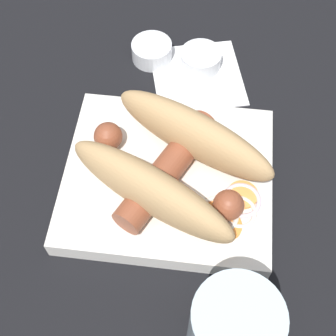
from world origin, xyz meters
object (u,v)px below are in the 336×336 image
Objects in this scene: bread_roll at (173,161)px; condiment_cup_near at (201,60)px; condiment_cup_far at (152,52)px; drink_glass at (232,331)px; food_tray at (168,179)px; sausage at (166,169)px.

condiment_cup_near is (-0.02, -0.18, -0.04)m from bread_roll.
drink_glass is (-0.12, 0.35, 0.04)m from condiment_cup_far.
bread_roll is 0.19m from condiment_cup_near.
bread_roll reaches higher than food_tray.
condiment_cup_near is 0.07m from condiment_cup_far.
bread_roll reaches higher than sausage.
condiment_cup_far is at bearing -75.56° from bread_roll.
condiment_cup_far is (0.05, -0.19, -0.04)m from bread_roll.
bread_roll is at bearing 85.20° from condiment_cup_near.
food_tray is at bearing -110.52° from sausage.
drink_glass is at bearing 98.62° from condiment_cup_near.
sausage is at bearing 69.48° from food_tray.
bread_roll is 0.17m from drink_glass.
drink_glass reaches higher than condiment_cup_far.
condiment_cup_near is 0.50× the size of drink_glass.
sausage is at bearing 102.22° from condiment_cup_far.
bread_roll is 0.02m from sausage.
food_tray and condiment_cup_far have the same top height.
food_tray is 4.23× the size of condiment_cup_near.
food_tray is 2.13× the size of drink_glass.
condiment_cup_far is 0.37m from drink_glass.
condiment_cup_far is (0.04, -0.19, -0.00)m from food_tray.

